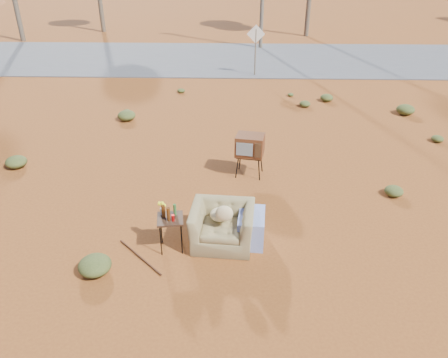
{
  "coord_description": "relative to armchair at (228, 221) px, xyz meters",
  "views": [
    {
      "loc": [
        0.69,
        -7.29,
        5.46
      ],
      "look_at": [
        0.45,
        1.06,
        0.8
      ],
      "focal_mm": 35.0,
      "sensor_mm": 36.0,
      "label": 1
    }
  ],
  "objects": [
    {
      "name": "side_table",
      "position": [
        -1.15,
        -0.2,
        0.23
      ],
      "size": [
        0.56,
        0.56,
        1.01
      ],
      "rotation": [
        0.0,
        0.0,
        0.14
      ],
      "color": "#341F12",
      "rests_on": "ground"
    },
    {
      "name": "road_sign",
      "position": [
        0.94,
        12.13,
        1.0
      ],
      "size": [
        0.78,
        0.06,
        2.19
      ],
      "color": "brown",
      "rests_on": "ground"
    },
    {
      "name": "ground",
      "position": [
        -0.56,
        0.13,
        -0.51
      ],
      "size": [
        140.0,
        140.0,
        0.0
      ],
      "primitive_type": "plane",
      "color": "brown",
      "rests_on": "ground"
    },
    {
      "name": "armchair",
      "position": [
        0.0,
        0.0,
        0.0
      ],
      "size": [
        1.52,
        0.94,
        1.08
      ],
      "rotation": [
        0.0,
        0.0,
        -0.08
      ],
      "color": "olive",
      "rests_on": "ground"
    },
    {
      "name": "tv_unit",
      "position": [
        0.5,
        2.88,
        0.32
      ],
      "size": [
        0.78,
        0.67,
        1.11
      ],
      "rotation": [
        0.0,
        0.0,
        -0.18
      ],
      "color": "black",
      "rests_on": "ground"
    },
    {
      "name": "scrub_patch",
      "position": [
        -1.38,
        4.54,
        -0.37
      ],
      "size": [
        17.49,
        8.07,
        0.33
      ],
      "color": "#4D5424",
      "rests_on": "ground"
    },
    {
      "name": "rusty_bar",
      "position": [
        -1.69,
        -0.56,
        -0.49
      ],
      "size": [
        1.01,
        1.03,
        0.04
      ],
      "primitive_type": "cylinder",
      "rotation": [
        0.0,
        1.57,
        -0.8
      ],
      "color": "#4B2314",
      "rests_on": "ground"
    },
    {
      "name": "highway",
      "position": [
        -0.56,
        15.13,
        -0.49
      ],
      "size": [
        140.0,
        7.0,
        0.04
      ],
      "primitive_type": "cube",
      "color": "#565659",
      "rests_on": "ground"
    }
  ]
}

